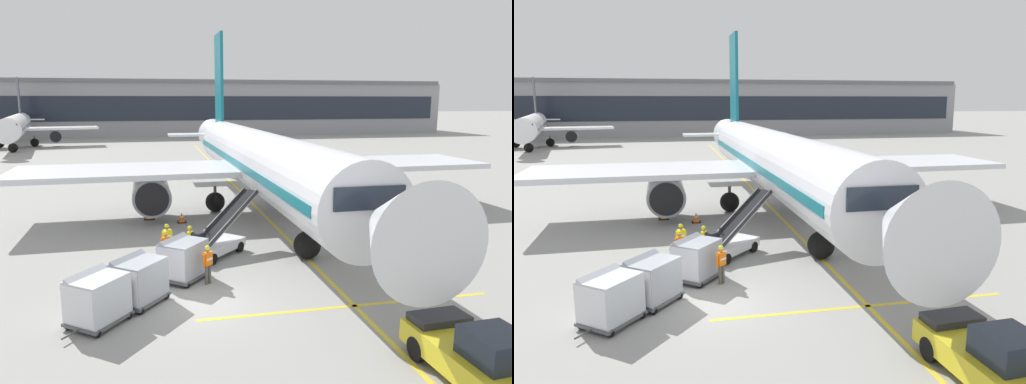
% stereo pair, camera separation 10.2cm
% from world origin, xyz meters
% --- Properties ---
extents(ground_plane, '(600.00, 600.00, 0.00)m').
position_xyz_m(ground_plane, '(0.00, 0.00, 0.00)').
color(ground_plane, gray).
extents(parked_airplane, '(33.01, 43.35, 14.53)m').
position_xyz_m(parked_airplane, '(5.67, 15.17, 3.75)').
color(parked_airplane, silver).
rests_on(parked_airplane, ground).
extents(belt_loader, '(4.58, 4.68, 3.03)m').
position_xyz_m(belt_loader, '(1.50, 6.17, 0.87)').
color(belt_loader, silver).
rests_on(belt_loader, ground).
extents(baggage_cart_lead, '(2.49, 2.64, 1.91)m').
position_xyz_m(baggage_cart_lead, '(-0.51, 2.89, 1.00)').
color(baggage_cart_lead, '#515156').
rests_on(baggage_cart_lead, ground).
extents(baggage_cart_second, '(2.49, 2.64, 1.91)m').
position_xyz_m(baggage_cart_second, '(-2.40, 0.66, 1.00)').
color(baggage_cart_second, '#515156').
rests_on(baggage_cart_second, ground).
extents(baggage_cart_third, '(2.49, 2.64, 1.91)m').
position_xyz_m(baggage_cart_third, '(-3.80, -0.88, 1.00)').
color(baggage_cart_third, '#515156').
rests_on(baggage_cart_third, ground).
extents(pushback_tug, '(2.33, 4.51, 1.83)m').
position_xyz_m(pushback_tug, '(7.10, -6.95, 0.83)').
color(pushback_tug, gold).
rests_on(pushback_tug, ground).
extents(ground_crew_by_loader, '(0.49, 0.41, 1.74)m').
position_xyz_m(ground_crew_by_loader, '(-1.17, 4.96, 1.00)').
color(ground_crew_by_loader, '#514C42').
rests_on(ground_crew_by_loader, ground).
extents(ground_crew_by_carts, '(0.46, 0.43, 1.74)m').
position_xyz_m(ground_crew_by_carts, '(0.53, 2.14, 1.00)').
color(ground_crew_by_carts, '#514C42').
rests_on(ground_crew_by_carts, ground).
extents(ground_crew_marshaller, '(0.33, 0.56, 1.74)m').
position_xyz_m(ground_crew_marshaller, '(0.05, 5.67, 1.00)').
color(ground_crew_marshaller, '#333847').
rests_on(ground_crew_marshaller, ground).
extents(ground_crew_wingwalker, '(0.54, 0.37, 1.74)m').
position_xyz_m(ground_crew_wingwalker, '(-1.06, 6.30, 1.00)').
color(ground_crew_wingwalker, '#333847').
rests_on(ground_crew_wingwalker, ground).
extents(safety_cone_engine_keepout, '(0.59, 0.59, 0.67)m').
position_xyz_m(safety_cone_engine_keepout, '(0.10, 13.32, 0.32)').
color(safety_cone_engine_keepout, black).
rests_on(safety_cone_engine_keepout, ground).
extents(safety_cone_wingtip, '(0.71, 0.71, 0.79)m').
position_xyz_m(safety_cone_wingtip, '(-1.98, 14.70, 0.39)').
color(safety_cone_wingtip, black).
rests_on(safety_cone_wingtip, ground).
extents(apron_guidance_line_lead_in, '(0.20, 110.00, 0.01)m').
position_xyz_m(apron_guidance_line_lead_in, '(5.86, 14.42, 0.00)').
color(apron_guidance_line_lead_in, yellow).
rests_on(apron_guidance_line_lead_in, ground).
extents(apron_guidance_line_stop_bar, '(12.00, 0.20, 0.01)m').
position_xyz_m(apron_guidance_line_stop_bar, '(5.68, -1.40, 0.00)').
color(apron_guidance_line_stop_bar, yellow).
rests_on(apron_guidance_line_stop_bar, ground).
extents(terminal_building, '(141.97, 19.11, 12.41)m').
position_xyz_m(terminal_building, '(-3.12, 99.91, 6.15)').
color(terminal_building, '#939399').
rests_on(terminal_building, ground).
extents(distant_airplane, '(26.84, 35.52, 12.24)m').
position_xyz_m(distant_airplane, '(-23.90, 70.94, 3.55)').
color(distant_airplane, white).
rests_on(distant_airplane, ground).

